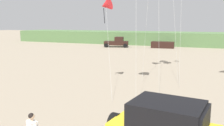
{
  "coord_description": "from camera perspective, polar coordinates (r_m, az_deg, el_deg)",
  "views": [
    {
      "loc": [
        3.02,
        -4.16,
        4.87
      ],
      "look_at": [
        -0.26,
        4.1,
        3.38
      ],
      "focal_mm": 39.48,
      "sensor_mm": 36.0,
      "label": 1
    }
  ],
  "objects": [
    {
      "name": "kite_green_box",
      "position": [
        19.26,
        -1.42,
        13.25
      ],
      "size": [
        2.71,
        4.82,
        6.69
      ],
      "color": "red",
      "rests_on": "ground_plane"
    },
    {
      "name": "distant_pickup",
      "position": [
        47.88,
        1.16,
        4.84
      ],
      "size": [
        4.92,
        3.35,
        1.98
      ],
      "color": "black",
      "rests_on": "ground_plane"
    },
    {
      "name": "dune_ridge",
      "position": [
        53.75,
        22.37,
        5.06
      ],
      "size": [
        90.0,
        8.84,
        2.66
      ],
      "primitive_type": "cube",
      "color": "#567A47",
      "rests_on": "ground_plane"
    },
    {
      "name": "distant_sedan",
      "position": [
        47.08,
        11.64,
        4.15
      ],
      "size": [
        4.34,
        2.07,
        1.2
      ],
      "primitive_type": "cube",
      "rotation": [
        0.0,
        0.0,
        0.09
      ],
      "color": "black",
      "rests_on": "ground_plane"
    }
  ]
}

